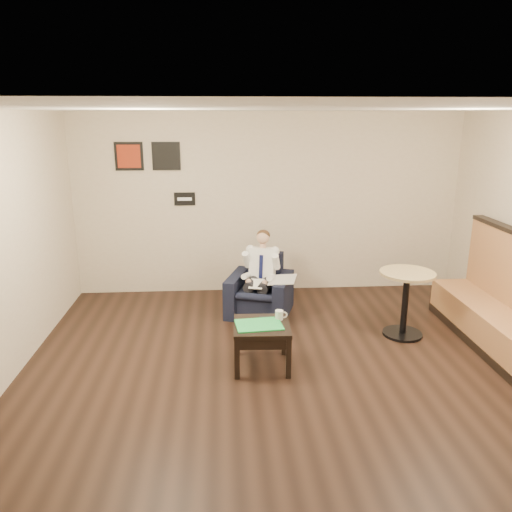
{
  "coord_description": "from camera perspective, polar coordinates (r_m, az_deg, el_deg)",
  "views": [
    {
      "loc": [
        -0.72,
        -4.68,
        2.74
      ],
      "look_at": [
        -0.32,
        1.2,
        1.07
      ],
      "focal_mm": 35.0,
      "sensor_mm": 36.0,
      "label": 1
    }
  ],
  "objects": [
    {
      "name": "ground",
      "position": [
        5.48,
        4.35,
        -14.29
      ],
      "size": [
        6.0,
        6.0,
        0.0
      ],
      "primitive_type": "plane",
      "color": "black",
      "rests_on": "ground"
    },
    {
      "name": "wall_back",
      "position": [
        7.83,
        1.45,
        5.94
      ],
      "size": [
        6.0,
        0.02,
        2.8
      ],
      "primitive_type": "cube",
      "color": "beige",
      "rests_on": "ground"
    },
    {
      "name": "wall_front",
      "position": [
        2.27,
        16.65,
        -21.16
      ],
      "size": [
        6.0,
        0.02,
        2.8
      ],
      "primitive_type": "cube",
      "color": "beige",
      "rests_on": "ground"
    },
    {
      "name": "ceiling",
      "position": [
        4.74,
        5.08,
        16.45
      ],
      "size": [
        6.0,
        6.0,
        0.02
      ],
      "primitive_type": "cube",
      "color": "white",
      "rests_on": "wall_back"
    },
    {
      "name": "seating_sign",
      "position": [
        7.79,
        -8.16,
        6.47
      ],
      "size": [
        0.32,
        0.02,
        0.2
      ],
      "primitive_type": "cube",
      "color": "black",
      "rests_on": "wall_back"
    },
    {
      "name": "art_print_left",
      "position": [
        7.81,
        -14.32,
        10.98
      ],
      "size": [
        0.42,
        0.03,
        0.42
      ],
      "primitive_type": "cube",
      "color": "#9B2A13",
      "rests_on": "wall_back"
    },
    {
      "name": "art_print_right",
      "position": [
        7.74,
        -10.23,
        11.17
      ],
      "size": [
        0.42,
        0.03,
        0.42
      ],
      "primitive_type": "cube",
      "color": "black",
      "rests_on": "wall_back"
    },
    {
      "name": "armchair",
      "position": [
        7.09,
        0.43,
        -3.41
      ],
      "size": [
        1.06,
        1.06,
        0.82
      ],
      "primitive_type": "cube",
      "rotation": [
        0.0,
        0.0,
        -0.3
      ],
      "color": "black",
      "rests_on": "ground"
    },
    {
      "name": "seated_man",
      "position": [
        6.94,
        0.23,
        -2.51
      ],
      "size": [
        0.75,
        0.93,
        1.12
      ],
      "primitive_type": null,
      "rotation": [
        0.0,
        0.0,
        -0.3
      ],
      "color": "white",
      "rests_on": "armchair"
    },
    {
      "name": "lap_papers",
      "position": [
        6.87,
        0.06,
        -3.2
      ],
      "size": [
        0.24,
        0.3,
        0.01
      ],
      "primitive_type": "cube",
      "rotation": [
        0.0,
        0.0,
        -0.23
      ],
      "color": "white",
      "rests_on": "seated_man"
    },
    {
      "name": "newspaper",
      "position": [
        6.89,
        3.05,
        -2.7
      ],
      "size": [
        0.46,
        0.52,
        0.01
      ],
      "primitive_type": "cube",
      "rotation": [
        0.0,
        0.0,
        -0.25
      ],
      "color": "silver",
      "rests_on": "armchair"
    },
    {
      "name": "side_table",
      "position": [
        5.68,
        0.66,
        -10.17
      ],
      "size": [
        0.64,
        0.64,
        0.51
      ],
      "primitive_type": "cube",
      "rotation": [
        0.0,
        0.0,
        -0.04
      ],
      "color": "black",
      "rests_on": "ground"
    },
    {
      "name": "green_folder",
      "position": [
        5.55,
        0.32,
        -7.86
      ],
      "size": [
        0.54,
        0.41,
        0.01
      ],
      "primitive_type": "cube",
      "rotation": [
        0.0,
        0.0,
        0.1
      ],
      "color": "green",
      "rests_on": "side_table"
    },
    {
      "name": "coffee_mug",
      "position": [
        5.69,
        2.66,
        -6.75
      ],
      "size": [
        0.1,
        0.1,
        0.11
      ],
      "primitive_type": "cylinder",
      "rotation": [
        0.0,
        0.0,
        -0.04
      ],
      "color": "white",
      "rests_on": "side_table"
    },
    {
      "name": "smartphone",
      "position": [
        5.74,
        1.16,
        -7.05
      ],
      "size": [
        0.17,
        0.11,
        0.01
      ],
      "primitive_type": "cube",
      "rotation": [
        0.0,
        0.0,
        -0.21
      ],
      "color": "black",
      "rests_on": "side_table"
    },
    {
      "name": "banquette",
      "position": [
        6.56,
        26.75,
        -4.21
      ],
      "size": [
        0.64,
        2.69,
        1.37
      ],
      "primitive_type": "cube",
      "color": "#9D673C",
      "rests_on": "ground"
    },
    {
      "name": "cafe_table",
      "position": [
        6.65,
        16.65,
        -5.27
      ],
      "size": [
        0.82,
        0.82,
        0.85
      ],
      "primitive_type": "cylinder",
      "rotation": [
        0.0,
        0.0,
        0.22
      ],
      "color": "tan",
      "rests_on": "ground"
    }
  ]
}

